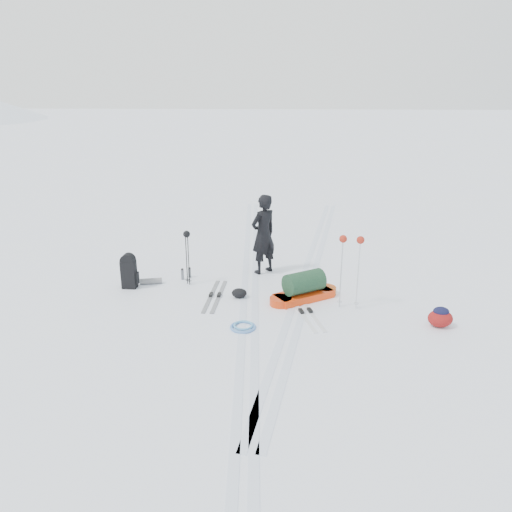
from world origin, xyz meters
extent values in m
plane|color=white|center=(0.00, 0.00, 0.00)|extent=(200.00, 200.00, 0.00)
cube|color=silver|center=(-0.12, 0.00, 0.00)|extent=(1.40, 17.97, 0.01)
cube|color=silver|center=(0.12, 0.00, 0.00)|extent=(1.40, 17.97, 0.01)
cube|color=silver|center=(1.28, 2.00, 0.00)|extent=(2.09, 13.88, 0.01)
cube|color=silver|center=(1.52, 2.00, 0.00)|extent=(2.09, 13.88, 0.01)
imported|color=black|center=(0.21, 1.51, 0.97)|extent=(0.83, 0.83, 1.94)
cube|color=red|center=(1.17, -0.07, 0.08)|extent=(1.35, 1.15, 0.16)
cylinder|color=#C3460B|center=(1.65, 0.26, 0.08)|extent=(0.65, 0.65, 0.16)
cylinder|color=red|center=(0.69, -0.40, 0.08)|extent=(0.65, 0.65, 0.16)
cylinder|color=#16331F|center=(1.17, -0.07, 0.39)|extent=(0.96, 0.86, 0.47)
cube|color=black|center=(-2.74, 0.30, 0.32)|extent=(0.32, 0.24, 0.63)
cylinder|color=black|center=(-2.74, 0.30, 0.65)|extent=(0.31, 0.23, 0.31)
cube|color=black|center=(-2.58, 0.32, 0.23)|extent=(0.08, 0.17, 0.27)
cylinder|color=slate|center=(-2.33, 0.57, 0.07)|extent=(0.52, 0.25, 0.14)
cylinder|color=black|center=(-1.49, 0.64, 0.59)|extent=(0.02, 0.02, 1.18)
cylinder|color=black|center=(-1.43, 0.59, 0.59)|extent=(0.02, 0.02, 1.18)
torus|color=black|center=(-1.49, 0.64, 0.09)|extent=(0.10, 0.10, 0.01)
torus|color=black|center=(-1.43, 0.59, 0.09)|extent=(0.10, 0.10, 0.01)
sphere|color=black|center=(-1.46, 0.61, 1.20)|extent=(0.16, 0.16, 0.16)
cylinder|color=#B1B5B8|center=(1.90, -0.41, 0.72)|extent=(0.02, 0.02, 1.44)
cylinder|color=silver|center=(2.23, -0.47, 0.72)|extent=(0.02, 0.02, 1.44)
torus|color=#AAACB1|center=(1.90, -0.41, 0.11)|extent=(0.10, 0.10, 0.01)
torus|color=#AAACB1|center=(2.23, -0.47, 0.11)|extent=(0.10, 0.10, 0.01)
sphere|color=maroon|center=(1.90, -0.41, 1.47)|extent=(0.16, 0.16, 0.16)
sphere|color=maroon|center=(2.23, -0.47, 1.47)|extent=(0.16, 0.16, 0.16)
cube|color=gray|center=(-0.66, -0.06, 0.01)|extent=(0.13, 1.78, 0.02)
cube|color=gray|center=(-0.84, -0.05, 0.01)|extent=(0.13, 1.78, 0.02)
cube|color=black|center=(-0.66, -0.06, 0.04)|extent=(0.07, 0.18, 0.05)
cube|color=black|center=(-0.84, -0.05, 0.04)|extent=(0.07, 0.18, 0.05)
cube|color=silver|center=(1.11, -0.77, 0.01)|extent=(0.61, 1.78, 0.02)
cube|color=silver|center=(1.28, -0.72, 0.01)|extent=(0.61, 1.78, 0.02)
cube|color=black|center=(1.11, -0.77, 0.04)|extent=(0.12, 0.20, 0.05)
cube|color=black|center=(1.28, -0.72, 0.04)|extent=(0.12, 0.20, 0.05)
torus|color=#5284C7|center=(0.00, -1.52, 0.03)|extent=(0.65, 0.65, 0.05)
torus|color=#549DCC|center=(0.01, -1.48, 0.04)|extent=(0.51, 0.51, 0.04)
ellipsoid|color=maroon|center=(3.72, -1.18, 0.17)|extent=(0.51, 0.41, 0.33)
ellipsoid|color=black|center=(3.72, -1.18, 0.32)|extent=(0.32, 0.27, 0.16)
cylinder|color=slate|center=(-1.66, 0.90, 0.12)|extent=(0.07, 0.07, 0.24)
cylinder|color=#505257|center=(-1.52, 1.04, 0.11)|extent=(0.07, 0.07, 0.22)
cylinder|color=black|center=(-1.66, 0.90, 0.25)|extent=(0.06, 0.06, 0.03)
cylinder|color=black|center=(-1.52, 1.04, 0.23)|extent=(0.06, 0.06, 0.03)
ellipsoid|color=black|center=(-0.21, -0.08, 0.10)|extent=(0.33, 0.25, 0.20)
camera|label=1|loc=(0.85, -9.95, 4.30)|focal=35.00mm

